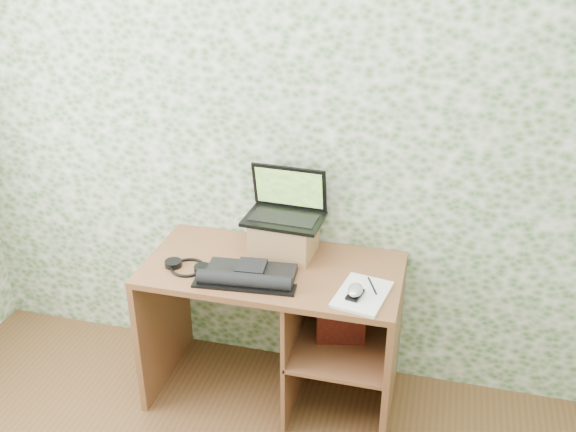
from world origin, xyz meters
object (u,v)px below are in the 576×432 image
(laptop, at_px, (286,206))
(notepad, at_px, (362,294))
(desk, at_px, (290,313))
(keyboard, at_px, (248,275))
(riser, at_px, (284,237))

(laptop, height_order, notepad, laptop)
(notepad, bearing_deg, desk, 165.46)
(keyboard, height_order, notepad, keyboard)
(laptop, relative_size, notepad, 1.31)
(desk, distance_m, notepad, 0.48)
(riser, bearing_deg, desk, -62.42)
(riser, height_order, keyboard, riser)
(riser, height_order, notepad, riser)
(laptop, xyz_separation_m, keyboard, (-0.09, -0.32, -0.21))
(desk, distance_m, riser, 0.38)
(desk, relative_size, keyboard, 2.57)
(laptop, distance_m, keyboard, 0.39)
(laptop, bearing_deg, desk, -65.52)
(desk, bearing_deg, keyboard, -133.14)
(desk, xyz_separation_m, notepad, (0.36, -0.17, 0.28))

